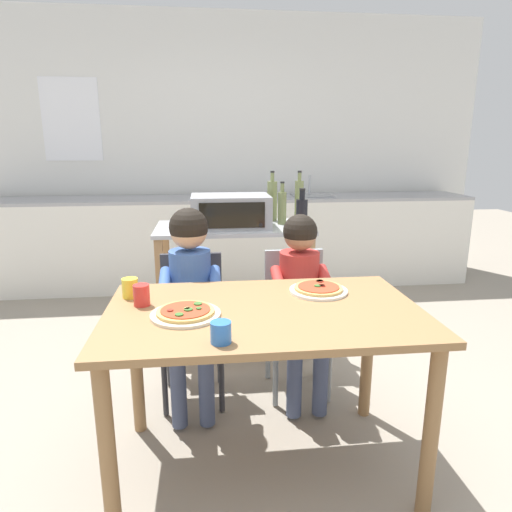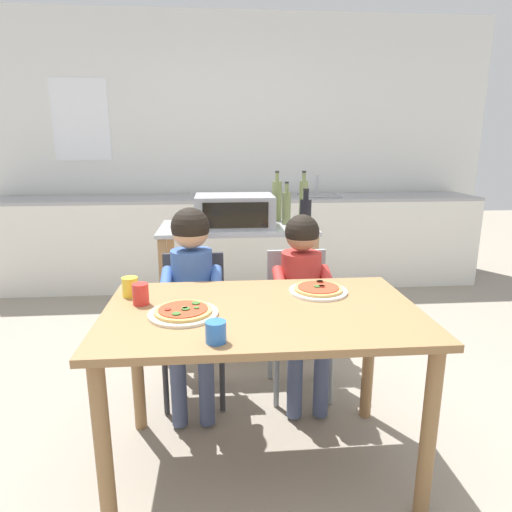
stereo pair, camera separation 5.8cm
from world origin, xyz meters
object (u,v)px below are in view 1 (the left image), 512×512
at_px(bottle_clear_vinegar, 302,213).
at_px(pizza_plate_cream, 186,313).
at_px(bottle_brown_beer, 272,200).
at_px(child_in_red_shirt, 301,286).
at_px(bottle_squat_spirits, 299,201).
at_px(drinking_cup_yellow, 130,288).
at_px(toaster_oven, 231,211).
at_px(drinking_cup_blue, 221,332).
at_px(drinking_cup_red, 142,295).
at_px(dining_chair_right, 296,310).
at_px(dining_table, 264,334).
at_px(pizza_plate_white, 318,289).
at_px(dining_chair_left, 192,316).
at_px(bottle_tall_green_wine, 282,207).
at_px(kitchen_island_cart, 234,267).
at_px(child_in_blue_striped_shirt, 190,284).

xyz_separation_m(bottle_clear_vinegar, pizza_plate_cream, (-0.71, -1.12, -0.21)).
height_order(bottle_brown_beer, child_in_red_shirt, bottle_brown_beer).
relative_size(bottle_squat_spirits, drinking_cup_yellow, 4.20).
bearing_deg(toaster_oven, child_in_red_shirt, -63.65).
bearing_deg(drinking_cup_yellow, drinking_cup_blue, -53.30).
height_order(bottle_clear_vinegar, drinking_cup_red, bottle_clear_vinegar).
distance_m(dining_chair_right, child_in_red_shirt, 0.22).
distance_m(bottle_clear_vinegar, dining_table, 1.20).
relative_size(pizza_plate_cream, pizza_plate_white, 1.05).
height_order(dining_chair_right, drinking_cup_red, drinking_cup_red).
bearing_deg(drinking_cup_blue, drinking_cup_yellow, 126.70).
bearing_deg(dining_table, pizza_plate_cream, -172.58).
bearing_deg(drinking_cup_red, child_in_red_shirt, 30.06).
xyz_separation_m(dining_chair_right, pizza_plate_cream, (-0.60, -0.72, 0.29)).
relative_size(pizza_plate_white, drinking_cup_red, 2.93).
height_order(bottle_squat_spirits, child_in_red_shirt, bottle_squat_spirits).
height_order(bottle_brown_beer, dining_chair_left, bottle_brown_beer).
bearing_deg(bottle_tall_green_wine, dining_chair_right, -91.80).
height_order(toaster_oven, bottle_clear_vinegar, bottle_clear_vinegar).
bearing_deg(dining_table, dining_chair_left, 116.20).
distance_m(toaster_oven, bottle_squat_spirits, 0.49).
xyz_separation_m(bottle_squat_spirits, dining_table, (-0.42, -1.32, -0.38)).
bearing_deg(kitchen_island_cart, dining_chair_right, -61.71).
xyz_separation_m(kitchen_island_cart, dining_table, (0.04, -1.27, 0.06)).
bearing_deg(bottle_brown_beer, drinking_cup_yellow, -123.20).
distance_m(dining_chair_right, pizza_plate_cream, 0.98).
distance_m(toaster_oven, dining_table, 1.29).
bearing_deg(child_in_blue_striped_shirt, toaster_oven, 69.99).
height_order(bottle_clear_vinegar, child_in_blue_striped_shirt, bottle_clear_vinegar).
xyz_separation_m(bottle_clear_vinegar, drinking_cup_yellow, (-0.96, -0.87, -0.18)).
bearing_deg(dining_table, kitchen_island_cart, 92.00).
distance_m(dining_chair_left, child_in_red_shirt, 0.63).
distance_m(child_in_blue_striped_shirt, drinking_cup_blue, 0.85).
xyz_separation_m(pizza_plate_cream, drinking_cup_red, (-0.19, 0.14, 0.03)).
bearing_deg(dining_table, bottle_squat_spirits, 72.46).
height_order(bottle_clear_vinegar, dining_chair_left, bottle_clear_vinegar).
relative_size(bottle_tall_green_wine, child_in_red_shirt, 0.28).
xyz_separation_m(bottle_brown_beer, pizza_plate_white, (0.03, -1.28, -0.25)).
bearing_deg(bottle_brown_beer, toaster_oven, -144.47).
bearing_deg(pizza_plate_cream, child_in_red_shirt, 44.93).
xyz_separation_m(bottle_brown_beer, child_in_red_shirt, (0.03, -0.91, -0.36)).
bearing_deg(pizza_plate_white, toaster_oven, 107.92).
xyz_separation_m(child_in_blue_striped_shirt, pizza_plate_cream, (0.00, -0.58, 0.07)).
bearing_deg(drinking_cup_blue, pizza_plate_cream, 116.56).
xyz_separation_m(drinking_cup_red, drinking_cup_yellow, (-0.06, 0.11, -0.00)).
bearing_deg(pizza_plate_cream, bottle_squat_spirits, 61.54).
height_order(toaster_oven, dining_chair_right, toaster_oven).
relative_size(bottle_squat_spirits, child_in_blue_striped_shirt, 0.34).
xyz_separation_m(bottle_clear_vinegar, drinking_cup_red, (-0.89, -0.98, -0.18)).
bearing_deg(bottle_clear_vinegar, toaster_oven, 160.63).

